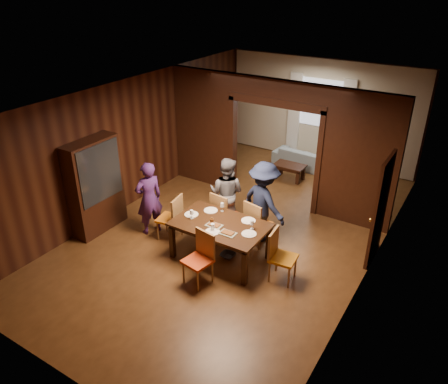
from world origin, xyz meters
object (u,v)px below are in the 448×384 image
Objects in this scene: chair_right at (283,257)px; hutch at (95,186)px; chair_near at (198,260)px; chair_left at (169,217)px; chair_far_l at (225,213)px; person_navy at (264,202)px; chair_far_r at (259,222)px; person_purple at (149,198)px; person_grey at (227,193)px; sofa at (306,158)px; dining_table at (220,241)px; coffee_table at (289,172)px.

chair_right is 4.10m from hutch.
chair_near is (-1.22, -0.87, 0.00)m from chair_right.
chair_right is at bearing 80.19° from chair_left.
chair_far_l is at bearing 60.39° from chair_right.
person_navy is 1.73× the size of chair_far_r.
person_purple is 0.57m from chair_left.
person_grey is 0.87× the size of sofa.
hutch is (-2.36, -1.24, 0.52)m from chair_far_l.
chair_right is (1.58, -4.87, 0.22)m from sofa.
chair_left is 1.59m from chair_near.
chair_far_l is 1.69m from chair_near.
dining_table is at bearing 77.63° from chair_far_r.
chair_far_r reaches higher than coffee_table.
coffee_table is 3.18m from chair_far_l.
hutch is at bearing -81.44° from chair_left.
chair_left is at bearing 52.41° from person_navy.
chair_right reaches higher than dining_table.
chair_far_r is (0.02, -0.22, -0.36)m from person_navy.
sofa is 4.12m from chair_far_l.
person_grey is 0.88m from person_navy.
sofa is at bearing -68.72° from chair_far_r.
chair_near reaches higher than dining_table.
chair_near is at bearing -7.83° from hutch.
hutch reaches higher than chair_far_r.
chair_near is (0.46, -1.63, 0.00)m from chair_far_l.
person_navy is 0.42m from chair_far_r.
person_purple reaches higher than chair_near.
person_navy reaches higher than sofa.
person_navy is 0.93× the size of sofa.
sofa is at bearing -103.94° from person_grey.
person_purple is at bearing -96.99° from chair_left.
sofa is 1.87× the size of chair_far_r.
dining_table is 2.86m from hutch.
chair_right reaches higher than coffee_table.
chair_right reaches higher than sofa.
dining_table is at bearing 85.72° from chair_right.
person_purple is 1.63× the size of chair_far_r.
sofa is at bearing -172.91° from person_purple.
person_purple is at bearing 179.56° from dining_table.
chair_left is at bearing 84.40° from chair_right.
person_navy reaches higher than person_grey.
person_navy is at bearing 25.86° from hutch.
dining_table reaches higher than coffee_table.
chair_near is at bearing 91.57° from chair_far_r.
person_purple is 2.02m from chair_near.
hutch is at bearing 34.30° from chair_far_r.
hutch is at bearing -41.55° from person_purple.
chair_left is at bearing 178.39° from dining_table.
chair_left is (-0.73, -1.03, -0.30)m from person_grey.
person_grey is 0.98m from chair_far_r.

